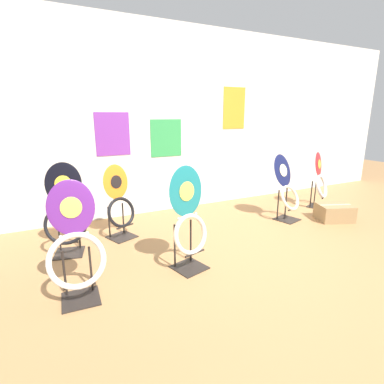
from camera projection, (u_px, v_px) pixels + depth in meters
name	position (u px, v px, depth m)	size (l,w,h in m)	color
ground_plane	(303.00, 263.00, 2.90)	(14.00, 14.00, 0.00)	#A37547
wall_back	(198.00, 121.00, 4.46)	(8.00, 0.07, 2.60)	silver
toilet_seat_display_crimson_swirl	(320.00, 182.00, 4.56)	(0.40, 0.37, 0.85)	black
toilet_seat_display_teal_sax	(189.00, 223.00, 2.70)	(0.41, 0.34, 0.97)	black
toilet_seat_display_orange_sun	(120.00, 206.00, 3.42)	(0.38, 0.36, 0.85)	black
toilet_seat_display_navy_moon	(287.00, 189.00, 4.01)	(0.43, 0.41, 0.88)	black
toilet_seat_display_purple_note	(76.00, 248.00, 2.23)	(0.44, 0.30, 0.93)	black
toilet_seat_display_jazz_black	(65.00, 212.00, 3.01)	(0.45, 0.34, 0.94)	black
storage_box	(334.00, 212.00, 4.05)	(0.52, 0.47, 0.22)	#93754C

